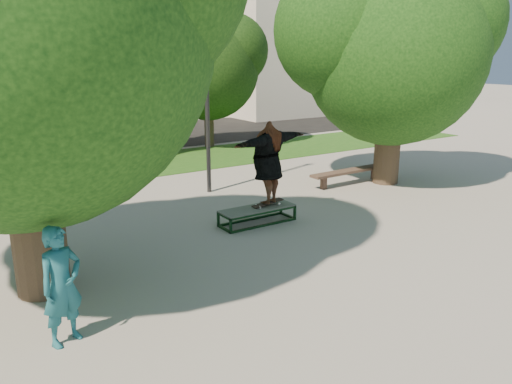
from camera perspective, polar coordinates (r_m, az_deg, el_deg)
ground at (r=9.74m, az=3.46°, el=-7.32°), size 120.00×120.00×0.00m
grass_strip at (r=18.25m, az=-12.05°, el=3.16°), size 30.00×4.00×0.02m
asphalt_strip at (r=24.09m, az=-20.03°, el=5.45°), size 40.00×8.00×0.01m
tree_left at (r=8.37m, az=-26.97°, el=18.40°), size 6.96×5.95×7.12m
tree_right at (r=15.30m, az=15.11°, el=16.12°), size 6.24×5.33×6.51m
bg_tree_mid at (r=19.74m, az=-21.41°, el=15.09°), size 5.76×4.92×6.24m
bg_tree_right at (r=21.18m, az=-5.81°, el=14.55°), size 5.04×4.31×5.43m
lamppost at (r=13.78m, az=-5.68°, el=12.77°), size 0.25×0.15×6.11m
side_building at (r=37.41m, az=5.61°, el=15.62°), size 15.00×10.00×8.00m
grind_box at (r=11.50m, az=0.15°, el=-2.69°), size 1.80×0.60×0.38m
skater_rig at (r=11.35m, az=1.38°, el=3.38°), size 2.41×1.22×1.97m
bystander at (r=7.14m, az=-21.32°, el=-9.94°), size 0.71×0.60×1.65m
bench at (r=15.26m, az=10.71°, el=2.27°), size 2.89×0.44×0.44m
car_grey at (r=24.31m, az=-17.38°, el=7.57°), size 2.97×5.67×1.52m
car_silver_b at (r=23.56m, az=-15.85°, el=7.32°), size 2.43×5.03×1.41m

